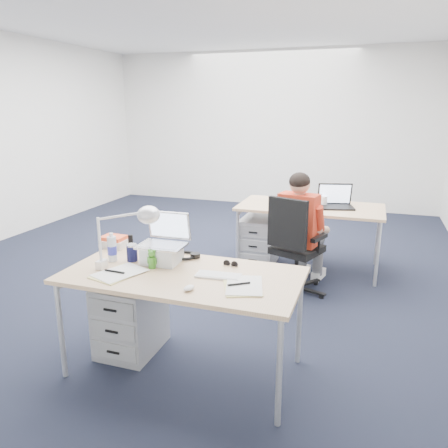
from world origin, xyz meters
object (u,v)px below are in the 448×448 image
object	(u,v)px
far_cup	(324,201)
dark_laptop	(337,196)
headphones	(185,255)
desk_lamp	(118,236)
wireless_keyboard	(218,275)
desk_near	(182,280)
silver_laptop	(161,239)
seated_person	(303,231)
computer_mouse	(189,288)
bear_figurine	(152,259)
sunglasses	(231,264)
water_bottle	(112,247)
drawer_pedestal_near	(131,316)
book_stack	(114,242)
can_koozie	(132,253)
drawer_pedestal_far	(259,241)
cordless_phone	(131,243)
desk_far	(310,210)

from	to	relation	value
far_cup	dark_laptop	bearing A→B (deg)	-24.48
headphones	desk_lamp	bearing A→B (deg)	-134.12
wireless_keyboard	headphones	size ratio (longest dim) A/B	1.27
desk_near	silver_laptop	bearing A→B (deg)	146.67
seated_person	computer_mouse	size ratio (longest dim) A/B	14.17
desk_lamp	bear_figurine	bearing A→B (deg)	22.50
sunglasses	dark_laptop	xyz separation A→B (m)	(0.55, 2.09, 0.12)
water_bottle	drawer_pedestal_near	bearing A→B (deg)	30.14
seated_person	book_stack	bearing A→B (deg)	-119.63
drawer_pedestal_near	sunglasses	world-z (taller)	sunglasses
can_koozie	bear_figurine	world-z (taller)	bear_figurine
silver_laptop	dark_laptop	world-z (taller)	silver_laptop
book_stack	sunglasses	bearing A→B (deg)	-6.03
drawer_pedestal_far	dark_laptop	bearing A→B (deg)	2.38
drawer_pedestal_far	headphones	world-z (taller)	headphones
desk_lamp	far_cup	bearing A→B (deg)	55.18
desk_near	water_bottle	world-z (taller)	water_bottle
headphones	can_koozie	size ratio (longest dim) A/B	1.85
water_bottle	can_koozie	bearing A→B (deg)	19.59
silver_laptop	dark_laptop	xyz separation A→B (m)	(1.03, 2.19, -0.04)
seated_person	silver_laptop	size ratio (longest dim) A/B	3.45
desk_near	silver_laptop	size ratio (longest dim) A/B	4.59
drawer_pedestal_near	headphones	bearing A→B (deg)	27.29
can_koozie	sunglasses	size ratio (longest dim) A/B	1.14
drawer_pedestal_near	bear_figurine	size ratio (longest dim) A/B	4.02
sunglasses	desk_lamp	size ratio (longest dim) A/B	0.23
cordless_phone	desk_lamp	distance (m)	0.46
desk_lamp	drawer_pedestal_far	bearing A→B (deg)	70.00
water_bottle	sunglasses	world-z (taller)	water_bottle
desk_far	headphones	bearing A→B (deg)	-107.49
desk_near	far_cup	size ratio (longest dim) A/B	14.79
seated_person	drawer_pedestal_far	size ratio (longest dim) A/B	2.18
desk_near	book_stack	size ratio (longest dim) A/B	8.17
desk_near	bear_figurine	world-z (taller)	bear_figurine
can_koozie	water_bottle	size ratio (longest dim) A/B	0.60
desk_near	desk_far	distance (m)	2.41
desk_far	headphones	xyz separation A→B (m)	(-0.64, -2.04, 0.07)
bear_figurine	cordless_phone	distance (m)	0.43
silver_laptop	far_cup	distance (m)	2.43
drawer_pedestal_far	bear_figurine	world-z (taller)	bear_figurine
drawer_pedestal_far	water_bottle	xyz separation A→B (m)	(-0.53, -2.24, 0.56)
desk_far	wireless_keyboard	distance (m)	2.34
sunglasses	far_cup	world-z (taller)	far_cup
desk_far	wireless_keyboard	bearing A→B (deg)	-96.85
sunglasses	dark_laptop	size ratio (longest dim) A/B	0.30
bear_figurine	far_cup	distance (m)	2.54
desk_near	desk_lamp	world-z (taller)	desk_lamp
seated_person	water_bottle	size ratio (longest dim) A/B	5.69
drawer_pedestal_near	desk_lamp	distance (m)	0.74
can_koozie	headphones	bearing A→B (deg)	30.91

